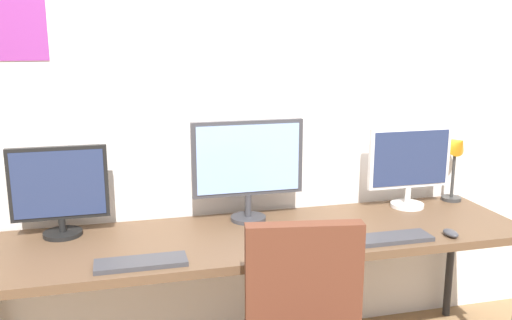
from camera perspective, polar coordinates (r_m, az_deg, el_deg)
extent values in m
cube|color=silver|center=(2.91, -1.81, 5.61)|extent=(5.01, 0.10, 2.60)
cube|color=#8C338C|center=(2.80, -23.90, 13.96)|extent=(0.29, 0.01, 0.45)
cube|color=brown|center=(2.65, 0.27, -8.05)|extent=(2.61, 0.68, 0.04)
cylinder|color=#262628|center=(3.54, 19.42, -9.79)|extent=(0.04, 0.04, 0.70)
cube|color=#592D1E|center=(2.13, 4.94, -12.66)|extent=(0.45, 0.14, 0.48)
cylinder|color=black|center=(2.78, -19.32, -7.17)|extent=(0.18, 0.18, 0.02)
cylinder|color=black|center=(2.76, -19.38, -6.37)|extent=(0.03, 0.03, 0.06)
cube|color=black|center=(2.71, -19.69, -2.27)|extent=(0.44, 0.03, 0.35)
cube|color=navy|center=(2.70, -19.72, -2.36)|extent=(0.41, 0.01, 0.31)
cylinder|color=#38383D|center=(2.83, -0.81, -6.02)|extent=(0.18, 0.18, 0.02)
cylinder|color=#38383D|center=(2.81, -0.81, -4.73)|extent=(0.03, 0.03, 0.11)
cube|color=#38383D|center=(2.75, -0.85, 0.20)|extent=(0.57, 0.03, 0.38)
cube|color=#8CB2F2|center=(2.74, -0.77, 0.12)|extent=(0.52, 0.01, 0.34)
cylinder|color=silver|center=(3.16, 15.33, -4.50)|extent=(0.18, 0.18, 0.02)
cylinder|color=silver|center=(3.14, 15.39, -3.53)|extent=(0.03, 0.03, 0.09)
cube|color=silver|center=(3.09, 15.58, 0.23)|extent=(0.47, 0.03, 0.33)
cube|color=navy|center=(3.08, 15.73, 0.17)|extent=(0.43, 0.01, 0.30)
cylinder|color=#333333|center=(3.35, 19.51, -3.77)|extent=(0.11, 0.11, 0.02)
cylinder|color=#333333|center=(3.31, 19.72, -1.01)|extent=(0.02, 0.02, 0.31)
cone|color=orange|center=(3.26, 20.22, 1.54)|extent=(0.11, 0.14, 0.14)
cube|color=#38383D|center=(2.35, -11.79, -10.34)|extent=(0.38, 0.13, 0.02)
cube|color=#38383D|center=(2.63, 13.56, -7.87)|extent=(0.40, 0.13, 0.02)
ellipsoid|color=#38383D|center=(2.77, 19.46, -7.13)|extent=(0.06, 0.10, 0.03)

